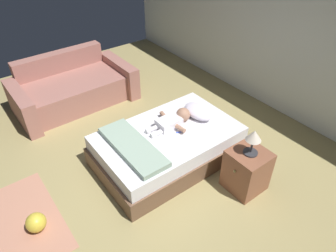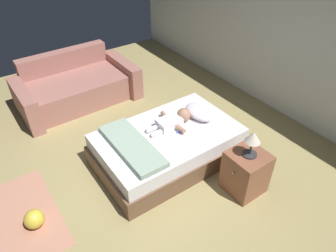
# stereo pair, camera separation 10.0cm
# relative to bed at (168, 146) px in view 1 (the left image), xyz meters

# --- Properties ---
(ground_plane) EXTENTS (8.00, 8.00, 0.00)m
(ground_plane) POSITION_rel_bed_xyz_m (0.14, -0.74, -0.23)
(ground_plane) COLOR #9F8F59
(wall_behind_bed) EXTENTS (8.00, 0.12, 2.55)m
(wall_behind_bed) POSITION_rel_bed_xyz_m (0.14, 2.26, 1.05)
(wall_behind_bed) COLOR silver
(wall_behind_bed) RESTS_ON ground_plane
(bed) EXTENTS (1.18, 1.90, 0.47)m
(bed) POSITION_rel_bed_xyz_m (0.00, 0.00, 0.00)
(bed) COLOR brown
(bed) RESTS_ON ground_plane
(pillow) EXTENTS (0.47, 0.28, 0.14)m
(pillow) POSITION_rel_bed_xyz_m (-0.05, 0.55, 0.31)
(pillow) COLOR white
(pillow) RESTS_ON bed
(baby) EXTENTS (0.52, 0.66, 0.19)m
(baby) POSITION_rel_bed_xyz_m (-0.09, 0.16, 0.31)
(baby) COLOR white
(baby) RESTS_ON bed
(toothbrush) EXTENTS (0.05, 0.15, 0.02)m
(toothbrush) POSITION_rel_bed_xyz_m (0.10, 0.15, 0.25)
(toothbrush) COLOR blue
(toothbrush) RESTS_ON bed
(couch) EXTENTS (1.17, 1.97, 0.77)m
(couch) POSITION_rel_bed_xyz_m (-2.18, -0.43, 0.04)
(couch) COLOR #A46A5F
(couch) RESTS_ON ground_plane
(nightstand) EXTENTS (0.43, 0.46, 0.55)m
(nightstand) POSITION_rel_bed_xyz_m (0.97, 0.46, 0.05)
(nightstand) COLOR brown
(nightstand) RESTS_ON ground_plane
(lamp) EXTENTS (0.18, 0.18, 0.33)m
(lamp) POSITION_rel_bed_xyz_m (0.97, 0.46, 0.55)
(lamp) COLOR #333338
(lamp) RESTS_ON nightstand
(rug) EXTENTS (1.33, 0.80, 0.01)m
(rug) POSITION_rel_bed_xyz_m (-0.15, -1.94, -0.23)
(rug) COLOR tan
(rug) RESTS_ON ground_plane
(toy_ball) EXTENTS (0.22, 0.22, 0.22)m
(toy_ball) POSITION_rel_bed_xyz_m (0.04, -1.81, -0.11)
(toy_ball) COLOR gold
(toy_ball) RESTS_ON rug
(blanket) EXTENTS (1.06, 0.38, 0.07)m
(blanket) POSITION_rel_bed_xyz_m (0.00, -0.53, 0.27)
(blanket) COLOR #92AB97
(blanket) RESTS_ON bed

